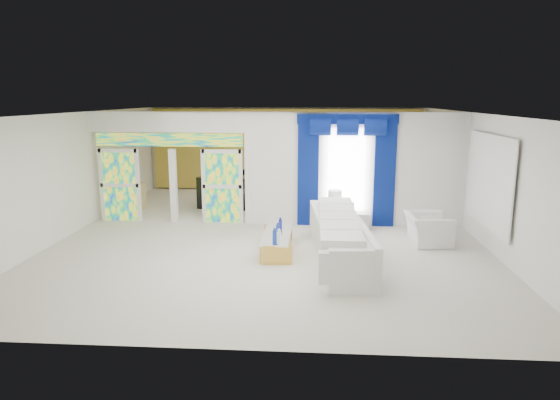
# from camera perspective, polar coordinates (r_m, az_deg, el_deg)

# --- Properties ---
(floor) EXTENTS (12.00, 12.00, 0.00)m
(floor) POSITION_cam_1_polar(r_m,az_deg,el_deg) (12.68, -0.98, -3.75)
(floor) COLOR #B7AF9E
(floor) RESTS_ON ground
(dividing_wall) EXTENTS (5.70, 0.18, 3.00)m
(dividing_wall) POSITION_cam_1_polar(r_m,az_deg,el_deg) (13.36, 8.62, 3.48)
(dividing_wall) COLOR white
(dividing_wall) RESTS_ON ground
(dividing_header) EXTENTS (4.30, 0.18, 0.55)m
(dividing_header) POSITION_cam_1_polar(r_m,az_deg,el_deg) (13.76, -12.69, 8.70)
(dividing_header) COLOR white
(dividing_header) RESTS_ON dividing_wall
(stained_panel_left) EXTENTS (0.95, 0.04, 2.00)m
(stained_panel_left) POSITION_cam_1_polar(r_m,az_deg,el_deg) (14.42, -17.82, 1.64)
(stained_panel_left) COLOR #994C3F
(stained_panel_left) RESTS_ON ground
(stained_panel_right) EXTENTS (0.95, 0.04, 2.00)m
(stained_panel_right) POSITION_cam_1_polar(r_m,az_deg,el_deg) (13.62, -6.61, 1.57)
(stained_panel_right) COLOR #994C3F
(stained_panel_right) RESTS_ON ground
(stained_transom) EXTENTS (4.00, 0.05, 0.35)m
(stained_transom) POSITION_cam_1_polar(r_m,az_deg,el_deg) (13.79, -12.61, 6.73)
(stained_transom) COLOR #994C3F
(stained_transom) RESTS_ON dividing_header
(window_pane) EXTENTS (1.00, 0.02, 2.30)m
(window_pane) POSITION_cam_1_polar(r_m,az_deg,el_deg) (13.25, 7.57, 3.23)
(window_pane) COLOR white
(window_pane) RESTS_ON dividing_wall
(blue_drape_left) EXTENTS (0.55, 0.10, 2.80)m
(blue_drape_left) POSITION_cam_1_polar(r_m,az_deg,el_deg) (13.20, 3.23, 3.06)
(blue_drape_left) COLOR #030A47
(blue_drape_left) RESTS_ON ground
(blue_drape_right) EXTENTS (0.55, 0.10, 2.80)m
(blue_drape_right) POSITION_cam_1_polar(r_m,az_deg,el_deg) (13.32, 11.87, 2.91)
(blue_drape_right) COLOR #030A47
(blue_drape_right) RESTS_ON ground
(blue_pelmet) EXTENTS (2.60, 0.12, 0.25)m
(blue_pelmet) POSITION_cam_1_polar(r_m,az_deg,el_deg) (13.09, 7.74, 9.15)
(blue_pelmet) COLOR #030A47
(blue_pelmet) RESTS_ON dividing_wall
(wall_mirror) EXTENTS (0.04, 2.70, 1.90)m
(wall_mirror) POSITION_cam_1_polar(r_m,az_deg,el_deg) (11.97, 22.83, 1.99)
(wall_mirror) COLOR white
(wall_mirror) RESTS_ON ground
(gold_curtains) EXTENTS (9.70, 0.12, 2.90)m
(gold_curtains) POSITION_cam_1_polar(r_m,az_deg,el_deg) (18.21, 0.61, 5.79)
(gold_curtains) COLOR #AC9929
(gold_curtains) RESTS_ON ground
(white_sofa) EXTENTS (1.28, 4.33, 0.81)m
(white_sofa) POSITION_cam_1_polar(r_m,az_deg,el_deg) (10.74, 6.76, -4.46)
(white_sofa) COLOR white
(white_sofa) RESTS_ON ground
(coffee_table) EXTENTS (0.76, 1.85, 0.40)m
(coffee_table) POSITION_cam_1_polar(r_m,az_deg,el_deg) (11.10, -0.34, -4.94)
(coffee_table) COLOR gold
(coffee_table) RESTS_ON ground
(console_table) EXTENTS (1.30, 0.56, 0.42)m
(console_table) POSITION_cam_1_polar(r_m,az_deg,el_deg) (13.23, 7.54, -2.26)
(console_table) COLOR silver
(console_table) RESTS_ON ground
(table_lamp) EXTENTS (0.36, 0.36, 0.58)m
(table_lamp) POSITION_cam_1_polar(r_m,az_deg,el_deg) (13.10, 6.29, -0.12)
(table_lamp) COLOR white
(table_lamp) RESTS_ON console_table
(armchair) EXTENTS (1.00, 1.13, 0.70)m
(armchair) POSITION_cam_1_polar(r_m,az_deg,el_deg) (12.15, 16.56, -3.22)
(armchair) COLOR white
(armchair) RESTS_ON ground
(grand_piano) EXTENTS (2.00, 2.30, 0.98)m
(grand_piano) POSITION_cam_1_polar(r_m,az_deg,el_deg) (15.93, -5.45, 1.21)
(grand_piano) COLOR black
(grand_piano) RESTS_ON ground
(piano_bench) EXTENTS (0.94, 0.59, 0.29)m
(piano_bench) POSITION_cam_1_polar(r_m,az_deg,el_deg) (14.46, -6.45, -1.29)
(piano_bench) COLOR black
(piano_bench) RESTS_ON ground
(tv_console) EXTENTS (0.62, 0.58, 0.80)m
(tv_console) POSITION_cam_1_polar(r_m,az_deg,el_deg) (15.85, -16.34, 0.40)
(tv_console) COLOR tan
(tv_console) RESTS_ON ground
(chandelier) EXTENTS (0.60, 0.60, 0.60)m
(chandelier) POSITION_cam_1_polar(r_m,az_deg,el_deg) (15.95, -8.30, 8.97)
(chandelier) COLOR gold
(chandelier) RESTS_ON ceiling
(decanters) EXTENTS (0.21, 1.14, 0.24)m
(decanters) POSITION_cam_1_polar(r_m,az_deg,el_deg) (10.97, -0.29, -3.55)
(decanters) COLOR white
(decanters) RESTS_ON coffee_table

